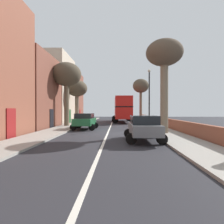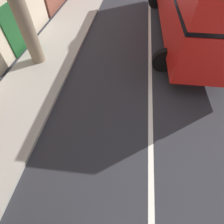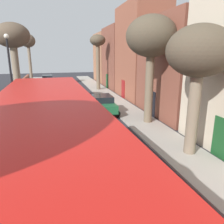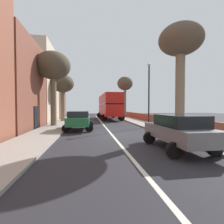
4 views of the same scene
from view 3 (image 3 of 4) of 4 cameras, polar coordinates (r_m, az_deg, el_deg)
The scene contains 16 objects.
ground_plane at distance 21.01m, azimuth -10.67°, elevation 0.72°, with size 84.00×84.00×0.00m, color #28282D.
road_centre_line at distance 21.01m, azimuth -10.67°, elevation 0.73°, with size 0.16×54.00×0.01m, color silver.
sidewalk_left at distance 21.88m, azimuth 2.21°, elevation 1.72°, with size 2.60×60.00×0.12m, color #9E998E.
sidewalk_right at distance 21.24m, azimuth -23.95°, elevation -0.03°, with size 2.60×60.00×0.12m, color #9E998E.
terraced_houses_left at distance 22.35m, azimuth 11.69°, elevation 13.69°, with size 4.07×47.68×10.49m.
double_decker_bus at distance 5.87m, azimuth -16.36°, elevation -13.98°, with size 3.73×10.84×4.06m.
parked_car_green_left_0 at distance 18.70m, azimuth -2.51°, elevation 2.16°, with size 2.54×3.95×1.66m.
parked_car_grey_right_1 at distance 25.36m, azimuth -17.29°, elevation 4.92°, with size 2.40×4.20×1.64m.
parked_car_silver_right_2 at distance 38.99m, azimuth -16.68°, elevation 8.30°, with size 2.61×4.65×1.56m.
street_tree_left_0 at distance 16.00m, azimuth 10.34°, elevation 18.46°, with size 3.55×3.55×7.62m.
street_tree_left_2 at distance 31.34m, azimuth -3.78°, elevation 17.02°, with size 2.16×2.16×7.56m.
street_tree_right_3 at distance 21.74m, azimuth -24.76°, elevation 16.91°, with size 3.01×3.01×7.66m.
street_tree_left_4 at distance 11.20m, azimuth 21.98°, elevation 13.78°, with size 3.10×3.10×6.37m.
street_tree_right_5 at distance 36.44m, azimuth -21.25°, elevation 16.42°, with size 2.15×2.15×7.87m.
lamppost_right at distance 16.83m, azimuth -25.15°, elevation 9.18°, with size 0.32×0.32×6.31m.
litter_bin_right at distance 30.67m, azimuth -22.21°, elevation 5.60°, with size 0.55×0.55×1.03m.
Camera 3 is at (1.42, 20.32, 5.15)m, focal length 34.63 mm.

